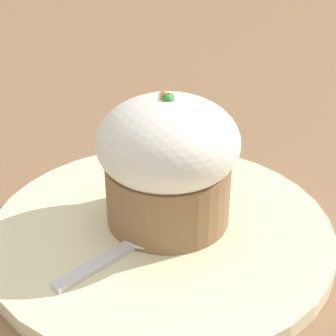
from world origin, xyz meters
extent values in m
plane|color=#846042|center=(0.00, 0.00, 0.00)|extent=(4.00, 4.00, 0.00)
cylinder|color=beige|center=(0.00, 0.00, 0.01)|extent=(0.26, 0.26, 0.01)
cylinder|color=olive|center=(0.01, -0.01, 0.04)|extent=(0.09, 0.09, 0.05)
ellipsoid|color=white|center=(0.01, -0.01, 0.08)|extent=(0.10, 0.10, 0.07)
cone|color=orange|center=(0.02, -0.01, 0.11)|extent=(0.02, 0.01, 0.01)
sphere|color=green|center=(0.01, -0.01, 0.11)|extent=(0.01, 0.01, 0.01)
cube|color=silver|center=(-0.03, 0.05, 0.02)|extent=(0.04, 0.07, 0.00)
ellipsoid|color=silver|center=(-0.01, 0.01, 0.02)|extent=(0.06, 0.06, 0.01)
camera|label=1|loc=(-0.34, 0.09, 0.26)|focal=60.00mm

